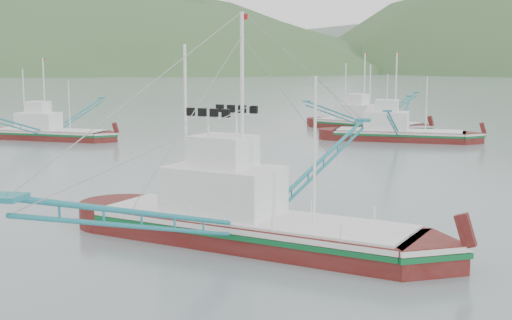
% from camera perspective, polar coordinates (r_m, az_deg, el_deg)
% --- Properties ---
extents(ground, '(1200.00, 1200.00, 0.00)m').
position_cam_1_polar(ground, '(33.02, -2.29, -6.98)').
color(ground, slate).
rests_on(ground, ground).
extents(main_boat, '(16.25, 27.79, 11.52)m').
position_cam_1_polar(main_boat, '(33.04, -0.55, -3.02)').
color(main_boat, '#4F100D').
rests_on(main_boat, ground).
extents(bg_boat_far, '(13.52, 24.11, 9.76)m').
position_cam_1_polar(bg_boat_far, '(75.22, 11.23, 2.53)').
color(bg_boat_far, '#4F100D').
rests_on(bg_boat_far, ground).
extents(bg_boat_left, '(12.76, 22.68, 9.19)m').
position_cam_1_polar(bg_boat_left, '(78.03, -16.34, 2.50)').
color(bg_boat_left, '#4F100D').
rests_on(bg_boat_left, ground).
extents(bg_boat_extra, '(15.03, 22.51, 9.76)m').
position_cam_1_polar(bg_boat_extra, '(85.71, 8.82, 3.74)').
color(bg_boat_extra, '#4F100D').
rests_on(bg_boat_extra, ground).
extents(headland_left, '(448.00, 308.00, 210.00)m').
position_cam_1_polar(headland_left, '(433.83, -13.19, 6.94)').
color(headland_left, '#37592E').
rests_on(headland_left, ground).
extents(ridge_distant, '(960.00, 400.00, 240.00)m').
position_cam_1_polar(ridge_distant, '(591.24, 14.85, 7.19)').
color(ridge_distant, slate).
rests_on(ridge_distant, ground).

